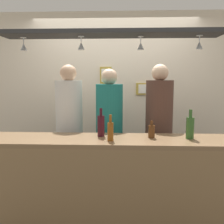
% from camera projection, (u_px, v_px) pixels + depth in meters
% --- Properties ---
extents(ground_plane, '(8.00, 8.00, 0.00)m').
position_uv_depth(ground_plane, '(112.00, 211.00, 3.09)').
color(ground_plane, '#4C4742').
extents(back_wall, '(4.40, 0.06, 2.60)m').
position_uv_depth(back_wall, '(115.00, 97.00, 4.02)').
color(back_wall, beige).
rests_on(back_wall, ground_plane).
extents(bar_counter, '(2.70, 0.55, 0.98)m').
position_uv_depth(bar_counter, '(109.00, 173.00, 2.51)').
color(bar_counter, brown).
rests_on(bar_counter, ground_plane).
extents(overhead_glass_rack, '(2.20, 0.36, 0.04)m').
position_uv_depth(overhead_glass_rack, '(110.00, 34.00, 2.54)').
color(overhead_glass_rack, black).
extents(hanging_wineglass_far_left, '(0.07, 0.07, 0.13)m').
position_uv_depth(hanging_wineglass_far_left, '(24.00, 46.00, 2.64)').
color(hanging_wineglass_far_left, silver).
rests_on(hanging_wineglass_far_left, overhead_glass_rack).
extents(hanging_wineglass_left, '(0.07, 0.07, 0.13)m').
position_uv_depth(hanging_wineglass_left, '(81.00, 46.00, 2.58)').
color(hanging_wineglass_left, silver).
rests_on(hanging_wineglass_left, overhead_glass_rack).
extents(hanging_wineglass_center_left, '(0.07, 0.07, 0.13)m').
position_uv_depth(hanging_wineglass_center_left, '(141.00, 46.00, 2.58)').
color(hanging_wineglass_center_left, silver).
rests_on(hanging_wineglass_center_left, overhead_glass_rack).
extents(hanging_wineglass_center, '(0.07, 0.07, 0.13)m').
position_uv_depth(hanging_wineglass_center, '(199.00, 45.00, 2.52)').
color(hanging_wineglass_center, silver).
rests_on(hanging_wineglass_center, overhead_glass_rack).
extents(person_left_white_patterned_shirt, '(0.34, 0.34, 1.76)m').
position_uv_depth(person_left_white_patterned_shirt, '(69.00, 120.00, 3.28)').
color(person_left_white_patterned_shirt, '#2D334C').
rests_on(person_left_white_patterned_shirt, ground_plane).
extents(person_middle_teal_shirt, '(0.34, 0.34, 1.71)m').
position_uv_depth(person_middle_teal_shirt, '(109.00, 123.00, 3.26)').
color(person_middle_teal_shirt, '#2D334C').
rests_on(person_middle_teal_shirt, ground_plane).
extents(person_right_brown_shirt, '(0.34, 0.34, 1.77)m').
position_uv_depth(person_right_brown_shirt, '(159.00, 120.00, 3.22)').
color(person_right_brown_shirt, '#2D334C').
rests_on(person_right_brown_shirt, ground_plane).
extents(bottle_wine_dark_red, '(0.08, 0.08, 0.30)m').
position_uv_depth(bottle_wine_dark_red, '(101.00, 125.00, 2.71)').
color(bottle_wine_dark_red, '#380F19').
rests_on(bottle_wine_dark_red, bar_counter).
extents(bottle_champagne_green, '(0.08, 0.08, 0.30)m').
position_uv_depth(bottle_champagne_green, '(190.00, 127.00, 2.59)').
color(bottle_champagne_green, '#2D5623').
rests_on(bottle_champagne_green, bar_counter).
extents(bottle_beer_brown_stubby, '(0.07, 0.07, 0.18)m').
position_uv_depth(bottle_beer_brown_stubby, '(152.00, 131.00, 2.64)').
color(bottle_beer_brown_stubby, '#512D14').
rests_on(bottle_beer_brown_stubby, bar_counter).
extents(bottle_beer_amber_tall, '(0.06, 0.06, 0.26)m').
position_uv_depth(bottle_beer_amber_tall, '(110.00, 131.00, 2.51)').
color(bottle_beer_amber_tall, brown).
rests_on(bottle_beer_amber_tall, bar_counter).
extents(picture_frame_lower_pair, '(0.30, 0.02, 0.18)m').
position_uv_depth(picture_frame_lower_pair, '(146.00, 89.00, 3.94)').
color(picture_frame_lower_pair, '#B29338').
rests_on(picture_frame_lower_pair, back_wall).
extents(picture_frame_crest, '(0.18, 0.02, 0.26)m').
position_uv_depth(picture_frame_crest, '(106.00, 75.00, 3.94)').
color(picture_frame_crest, '#B29338').
rests_on(picture_frame_crest, back_wall).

